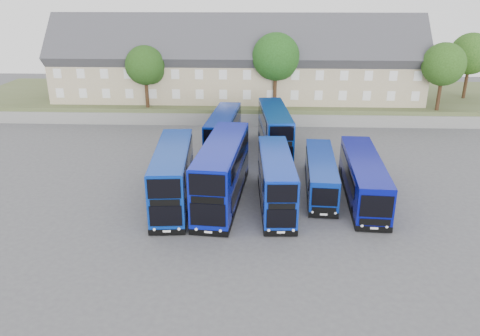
# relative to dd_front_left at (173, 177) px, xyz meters

# --- Properties ---
(ground) EXTENTS (120.00, 120.00, 0.00)m
(ground) POSITION_rel_dd_front_left_xyz_m (6.66, -1.54, -2.19)
(ground) COLOR #4C4C52
(ground) RESTS_ON ground
(retaining_wall) EXTENTS (70.00, 0.40, 1.50)m
(retaining_wall) POSITION_rel_dd_front_left_xyz_m (6.66, 22.46, -1.44)
(retaining_wall) COLOR slate
(retaining_wall) RESTS_ON ground
(earth_bank) EXTENTS (80.00, 20.00, 2.00)m
(earth_bank) POSITION_rel_dd_front_left_xyz_m (6.66, 32.46, -1.19)
(earth_bank) COLOR #4F5A32
(earth_bank) RESTS_ON ground
(terrace_row) EXTENTS (48.00, 10.40, 11.20)m
(terrace_row) POSITION_rel_dd_front_left_xyz_m (3.66, 28.46, 4.40)
(terrace_row) COLOR tan
(terrace_row) RESTS_ON earth_bank
(dd_front_left) EXTENTS (3.47, 11.39, 4.46)m
(dd_front_left) POSITION_rel_dd_front_left_xyz_m (0.00, 0.00, 0.00)
(dd_front_left) COLOR #082D96
(dd_front_left) RESTS_ON ground
(dd_front_mid) EXTENTS (3.87, 12.42, 4.86)m
(dd_front_mid) POSITION_rel_dd_front_left_xyz_m (3.88, 0.50, 0.20)
(dd_front_mid) COLOR #08159E
(dd_front_mid) RESTS_ON ground
(dd_front_right) EXTENTS (2.85, 10.46, 4.11)m
(dd_front_right) POSITION_rel_dd_front_left_xyz_m (8.12, -0.24, -0.17)
(dd_front_right) COLOR #0928A6
(dd_front_right) RESTS_ON ground
(dd_rear_left) EXTENTS (3.23, 10.58, 4.14)m
(dd_rear_left) POSITION_rel_dd_front_left_xyz_m (3.09, 12.21, -0.16)
(dd_rear_left) COLOR navy
(dd_rear_left) RESTS_ON ground
(dd_rear_right) EXTENTS (3.49, 11.34, 4.44)m
(dd_rear_right) POSITION_rel_dd_front_left_xyz_m (8.38, 13.06, -0.01)
(dd_rear_right) COLOR navy
(dd_rear_right) RESTS_ON ground
(coach_east_a) EXTENTS (2.90, 10.78, 2.91)m
(coach_east_a) POSITION_rel_dd_front_left_xyz_m (11.97, 2.76, -0.77)
(coach_east_a) COLOR #082B9B
(coach_east_a) RESTS_ON ground
(coach_east_b) EXTENTS (3.29, 12.40, 3.36)m
(coach_east_b) POSITION_rel_dd_front_left_xyz_m (15.27, 1.57, -0.55)
(coach_east_b) COLOR #070D87
(coach_east_b) RESTS_ON ground
(tree_west) EXTENTS (4.80, 4.80, 7.65)m
(tree_west) POSITION_rel_dd_front_left_xyz_m (-7.20, 23.55, 4.86)
(tree_west) COLOR #382314
(tree_west) RESTS_ON earth_bank
(tree_mid) EXTENTS (5.76, 5.76, 9.18)m
(tree_mid) POSITION_rel_dd_front_left_xyz_m (8.80, 24.05, 5.87)
(tree_mid) COLOR #382314
(tree_mid) RESTS_ON earth_bank
(tree_east) EXTENTS (5.12, 5.12, 8.16)m
(tree_east) POSITION_rel_dd_front_left_xyz_m (28.80, 23.55, 5.20)
(tree_east) COLOR #382314
(tree_east) RESTS_ON earth_bank
(tree_far) EXTENTS (5.44, 5.44, 8.67)m
(tree_far) POSITION_rel_dd_front_left_xyz_m (34.80, 30.55, 5.54)
(tree_far) COLOR #382314
(tree_far) RESTS_ON earth_bank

